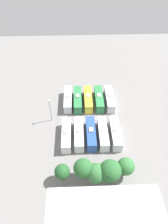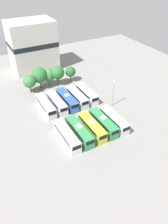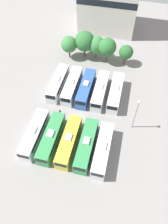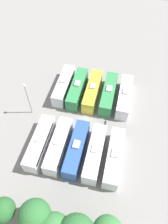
# 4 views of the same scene
# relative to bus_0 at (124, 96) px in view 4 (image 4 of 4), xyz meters

# --- Properties ---
(ground_plane) EXTENTS (116.87, 116.87, 0.00)m
(ground_plane) POSITION_rel_bus_0_xyz_m (7.05, 7.44, -1.73)
(ground_plane) COLOR gray
(bus_0) EXTENTS (2.61, 10.97, 3.50)m
(bus_0) POSITION_rel_bus_0_xyz_m (0.00, 0.00, 0.00)
(bus_0) COLOR white
(bus_0) RESTS_ON ground_plane
(bus_1) EXTENTS (2.61, 10.97, 3.50)m
(bus_1) POSITION_rel_bus_0_xyz_m (3.53, -0.05, 0.00)
(bus_1) COLOR #338C4C
(bus_1) RESTS_ON ground_plane
(bus_2) EXTENTS (2.61, 10.97, 3.50)m
(bus_2) POSITION_rel_bus_0_xyz_m (7.17, 0.00, 0.00)
(bus_2) COLOR gold
(bus_2) RESTS_ON ground_plane
(bus_3) EXTENTS (2.61, 10.97, 3.50)m
(bus_3) POSITION_rel_bus_0_xyz_m (10.67, 0.01, 0.00)
(bus_3) COLOR #338C4C
(bus_3) RESTS_ON ground_plane
(bus_4) EXTENTS (2.61, 10.97, 3.50)m
(bus_4) POSITION_rel_bus_0_xyz_m (13.91, -0.25, 0.00)
(bus_4) COLOR silver
(bus_4) RESTS_ON ground_plane
(bus_5) EXTENTS (2.61, 10.97, 3.50)m
(bus_5) POSITION_rel_bus_0_xyz_m (0.12, 14.99, 0.00)
(bus_5) COLOR silver
(bus_5) RESTS_ON ground_plane
(bus_6) EXTENTS (2.61, 10.97, 3.50)m
(bus_6) POSITION_rel_bus_0_xyz_m (3.64, 14.91, 0.00)
(bus_6) COLOR white
(bus_6) RESTS_ON ground_plane
(bus_7) EXTENTS (2.61, 10.97, 3.50)m
(bus_7) POSITION_rel_bus_0_xyz_m (7.09, 14.83, 0.00)
(bus_7) COLOR #2D56A8
(bus_7) RESTS_ON ground_plane
(bus_8) EXTENTS (2.61, 10.97, 3.50)m
(bus_8) POSITION_rel_bus_0_xyz_m (10.53, 14.91, 0.00)
(bus_8) COLOR silver
(bus_8) RESTS_ON ground_plane
(bus_9) EXTENTS (2.61, 10.97, 3.50)m
(bus_9) POSITION_rel_bus_0_xyz_m (14.09, 15.14, 0.00)
(bus_9) COLOR white
(bus_9) RESTS_ON ground_plane
(worker_person) EXTENTS (0.36, 0.36, 1.66)m
(worker_person) POSITION_rel_bus_0_xyz_m (2.95, 7.23, -0.96)
(worker_person) COLOR #333338
(worker_person) RESTS_ON ground_plane
(light_pole) EXTENTS (0.60, 0.60, 8.54)m
(light_pole) POSITION_rel_bus_0_xyz_m (18.93, 7.53, 3.99)
(light_pole) COLOR gray
(light_pole) RESTS_ON ground_plane
(tree_3) EXTENTS (4.69, 4.69, 7.06)m
(tree_3) POSITION_rel_bus_0_xyz_m (9.75, 27.76, 2.98)
(tree_3) COLOR brown
(tree_3) RESTS_ON ground_plane
(tree_4) EXTENTS (3.71, 3.71, 5.66)m
(tree_4) POSITION_rel_bus_0_xyz_m (14.75, 27.96, 2.06)
(tree_4) COLOR brown
(tree_4) RESTS_ON ground_plane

